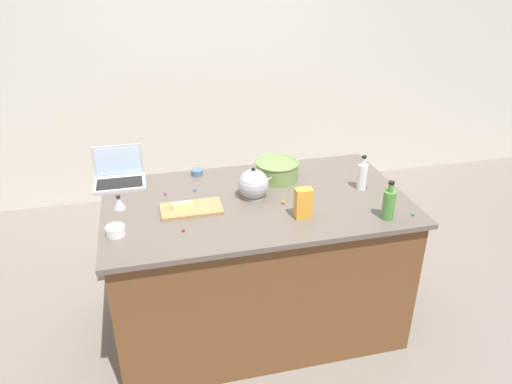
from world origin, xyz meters
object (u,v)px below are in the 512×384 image
butter_stick_left (182,206)px  ramekin_small (197,172)px  cutting_board (191,209)px  ramekin_medium (115,231)px  laptop (119,176)px  kettle (254,185)px  bottle_vinegar (362,176)px  bottle_olive (389,204)px  mixing_bowl_large (277,170)px  kitchen_timer (119,203)px  candy_bag (303,203)px

butter_stick_left → ramekin_small: 0.48m
butter_stick_left → cutting_board: bearing=0.0°
cutting_board → ramekin_medium: (-0.40, -0.17, 0.02)m
laptop → kettle: size_ratio=1.46×
laptop → bottle_vinegar: 1.49m
bottle_olive → butter_stick_left: 1.12m
mixing_bowl_large → bottle_vinegar: bottle_vinegar is taller
mixing_bowl_large → cutting_board: size_ratio=0.80×
kettle → kitchen_timer: size_ratio=2.77×
ramekin_small → butter_stick_left: bearing=-107.2°
cutting_board → butter_stick_left: (-0.05, 0.00, 0.03)m
candy_bag → kitchen_timer: bearing=160.8°
cutting_board → kitchen_timer: 0.41m
ramekin_small → candy_bag: (0.49, -0.68, 0.07)m
ramekin_medium → candy_bag: bearing=-3.1°
mixing_bowl_large → ramekin_medium: 1.08m
kettle → kitchen_timer: 0.77m
ramekin_small → kitchen_timer: kitchen_timer is taller
cutting_board → candy_bag: size_ratio=2.00×
kettle → butter_stick_left: 0.43m
laptop → kitchen_timer: laptop is taller
bottle_vinegar → kettle: 0.66m
ramekin_small → ramekin_medium: bearing=-128.5°
bottle_vinegar → ramekin_small: 1.04m
mixing_bowl_large → kettle: kettle is taller
bottle_olive → butter_stick_left: (-1.07, 0.34, -0.05)m
bottle_olive → kettle: size_ratio=1.02×
butter_stick_left → ramekin_small: size_ratio=1.50×
bottle_vinegar → bottle_olive: 0.36m
butter_stick_left → kitchen_timer: (-0.34, 0.12, -0.00)m
bottle_vinegar → ramekin_small: size_ratio=2.94×
laptop → ramekin_small: (0.48, -0.00, -0.03)m
ramekin_medium → candy_bag: 0.99m
laptop → kettle: 0.85m
kitchen_timer → ramekin_small: bearing=35.2°
butter_stick_left → ramekin_small: (0.14, 0.46, -0.02)m
kitchen_timer → candy_bag: (0.97, -0.34, 0.05)m
mixing_bowl_large → ramekin_medium: mixing_bowl_large is taller
kettle → ramekin_medium: 0.82m
cutting_board → butter_stick_left: size_ratio=3.09×
mixing_bowl_large → cutting_board: bearing=-154.1°
laptop → cutting_board: laptop is taller
bottle_olive → ramekin_small: bearing=139.3°
candy_bag → kettle: bearing=124.4°
bottle_vinegar → kitchen_timer: (-1.42, 0.09, -0.05)m
bottle_olive → bottle_vinegar: bearing=87.9°
bottle_olive → ramekin_medium: (-1.42, 0.17, -0.06)m
laptop → cutting_board: size_ratio=0.92×
kettle → ramekin_small: 0.48m
ramekin_small → cutting_board: bearing=-101.4°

